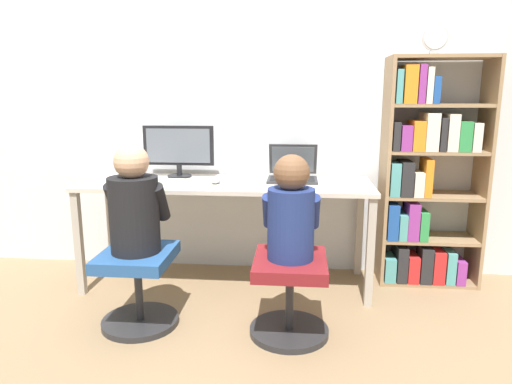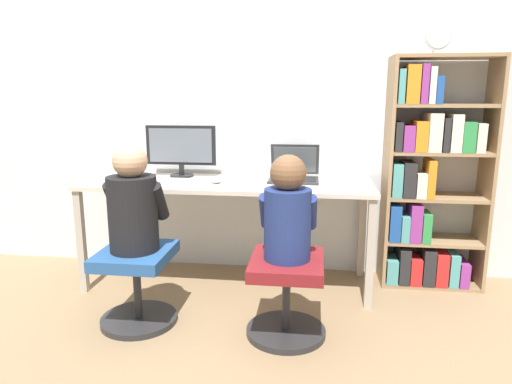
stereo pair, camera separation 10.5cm
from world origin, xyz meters
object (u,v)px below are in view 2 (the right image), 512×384
at_px(desktop_monitor, 181,149).
at_px(laptop, 294,173).
at_px(keyboard, 174,181).
at_px(office_chair_right, 286,290).
at_px(office_chair_left, 137,280).
at_px(desk_clock, 438,38).
at_px(person_at_laptop, 288,213).
at_px(person_at_monitor, 133,204).
at_px(bookshelf, 427,183).

bearing_deg(desktop_monitor, laptop, -2.66).
bearing_deg(keyboard, office_chair_right, -36.35).
bearing_deg(office_chair_left, office_chair_right, -1.96).
relative_size(office_chair_right, desk_clock, 2.48).
xyz_separation_m(desktop_monitor, person_at_laptop, (0.86, -0.86, -0.24)).
height_order(desktop_monitor, person_at_laptop, desktop_monitor).
bearing_deg(office_chair_right, person_at_monitor, 177.78).
distance_m(person_at_monitor, bookshelf, 2.03).
bearing_deg(desk_clock, person_at_laptop, -139.58).
relative_size(person_at_laptop, desk_clock, 3.13).
distance_m(office_chair_right, person_at_laptop, 0.46).
relative_size(keyboard, office_chair_right, 0.95).
xyz_separation_m(laptop, person_at_laptop, (0.00, -0.82, -0.09)).
bearing_deg(bookshelf, keyboard, -172.32).
xyz_separation_m(desktop_monitor, office_chair_left, (-0.05, -0.84, -0.70)).
distance_m(office_chair_left, bookshelf, 2.09).
xyz_separation_m(desktop_monitor, person_at_monitor, (-0.05, -0.83, -0.23)).
bearing_deg(office_chair_left, desk_clock, 22.45).
bearing_deg(desk_clock, office_chair_right, -139.45).
xyz_separation_m(office_chair_left, bookshelf, (1.85, 0.83, 0.49)).
bearing_deg(desktop_monitor, keyboard, -86.16).
xyz_separation_m(laptop, keyboard, (-0.84, -0.21, -0.04)).
distance_m(office_chair_right, person_at_monitor, 1.03).
bearing_deg(person_at_laptop, laptop, 90.29).
xyz_separation_m(laptop, desk_clock, (0.92, -0.04, 0.92)).
relative_size(keyboard, person_at_monitor, 0.70).
xyz_separation_m(laptop, bookshelf, (0.95, 0.03, -0.05)).
xyz_separation_m(keyboard, office_chair_right, (0.84, -0.62, -0.50)).
distance_m(office_chair_right, bookshelf, 1.36).
distance_m(keyboard, person_at_monitor, 0.59).
distance_m(keyboard, desk_clock, 2.01).
bearing_deg(office_chair_left, bookshelf, 24.09).
height_order(office_chair_left, desk_clock, desk_clock).
bearing_deg(office_chair_left, keyboard, 83.26).
xyz_separation_m(person_at_laptop, bookshelf, (0.94, 0.86, 0.03)).
relative_size(office_chair_right, bookshelf, 0.29).
distance_m(desktop_monitor, desk_clock, 1.94).
relative_size(desktop_monitor, office_chair_left, 1.13).
bearing_deg(keyboard, bookshelf, 7.68).
relative_size(person_at_monitor, desk_clock, 3.36).
bearing_deg(laptop, keyboard, -166.00).
distance_m(laptop, desk_clock, 1.30).
xyz_separation_m(laptop, office_chair_left, (-0.91, -0.80, -0.54)).
bearing_deg(office_chair_left, person_at_laptop, -1.73).
bearing_deg(office_chair_right, desk_clock, 40.55).
xyz_separation_m(desktop_monitor, office_chair_right, (0.86, -0.87, -0.70)).
relative_size(desktop_monitor, office_chair_right, 1.13).
bearing_deg(laptop, person_at_laptop, -89.71).
height_order(keyboard, bookshelf, bookshelf).
distance_m(desktop_monitor, person_at_laptop, 1.24).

